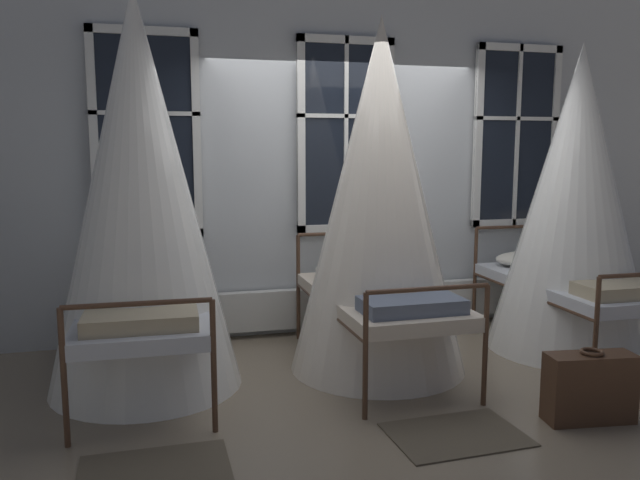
# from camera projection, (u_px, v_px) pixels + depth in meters

# --- Properties ---
(ground) EXTENTS (18.65, 18.65, 0.00)m
(ground) POSITION_uv_depth(u_px,v_px,m) (380.00, 363.00, 5.10)
(ground) COLOR gray
(back_wall_with_windows) EXTENTS (8.30, 0.10, 3.33)m
(back_wall_with_windows) POSITION_uv_depth(u_px,v_px,m) (342.00, 155.00, 5.92)
(back_wall_with_windows) COLOR silver
(back_wall_with_windows) RESTS_ON ground
(window_bank) EXTENTS (4.44, 0.10, 2.66)m
(window_bank) POSITION_uv_depth(u_px,v_px,m) (345.00, 218.00, 5.89)
(window_bank) COLOR black
(window_bank) RESTS_ON ground
(cot_first) EXTENTS (1.37, 1.86, 2.83)m
(cot_first) POSITION_uv_depth(u_px,v_px,m) (140.00, 197.00, 4.45)
(cot_first) COLOR #4C3323
(cot_first) RESTS_ON ground
(cot_second) EXTENTS (1.37, 1.86, 2.70)m
(cot_second) POSITION_uv_depth(u_px,v_px,m) (379.00, 202.00, 4.84)
(cot_second) COLOR #4C3323
(cot_second) RESTS_ON ground
(cot_third) EXTENTS (1.37, 1.86, 2.59)m
(cot_third) POSITION_uv_depth(u_px,v_px,m) (575.00, 204.00, 5.33)
(cot_third) COLOR #4C3323
(cot_third) RESTS_ON ground
(rug_first) EXTENTS (0.81, 0.57, 0.01)m
(rug_first) POSITION_uv_depth(u_px,v_px,m) (155.00, 472.00, 3.37)
(rug_first) COLOR brown
(rug_first) RESTS_ON ground
(rug_second) EXTENTS (0.82, 0.59, 0.01)m
(rug_second) POSITION_uv_depth(u_px,v_px,m) (456.00, 434.00, 3.82)
(rug_second) COLOR brown
(rug_second) RESTS_ON ground
(suitcase_dark) EXTENTS (0.58, 0.27, 0.47)m
(suitcase_dark) POSITION_uv_depth(u_px,v_px,m) (589.00, 387.00, 3.99)
(suitcase_dark) COLOR #472D1E
(suitcase_dark) RESTS_ON ground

